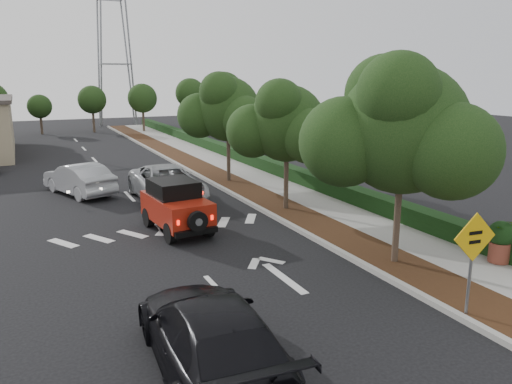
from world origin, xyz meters
TOP-DOWN VIEW (x-y plane):
  - ground at (0.00, 0.00)m, footprint 120.00×120.00m
  - curb at (4.60, 12.00)m, footprint 0.20×70.00m
  - planting_strip at (5.60, 12.00)m, footprint 1.80×70.00m
  - sidewalk at (7.50, 12.00)m, footprint 2.00×70.00m
  - hedge at (8.90, 12.00)m, footprint 0.80×70.00m
  - transmission_tower at (6.00, 48.00)m, footprint 7.00×4.00m
  - street_tree_near at (5.60, -0.50)m, footprint 3.80×3.80m
  - street_tree_mid at (5.60, 6.50)m, footprint 3.20×3.20m
  - street_tree_far at (5.60, 13.00)m, footprint 3.40×3.40m
  - red_jeep at (0.48, 5.80)m, footprint 1.97×3.85m
  - silver_suv_ahead at (1.46, 10.40)m, footprint 2.69×5.80m
  - black_suv_oncoming at (-1.51, -3.49)m, footprint 2.50×5.51m
  - silver_sedan_oncoming at (-2.11, 13.53)m, footprint 3.17×4.96m
  - speed_hump_sign at (4.80, -4.02)m, footprint 1.18×0.15m
  - terracotta_planter at (8.40, -1.96)m, footprint 0.78×0.78m

SIDE VIEW (x-z plane):
  - ground at x=0.00m, z-range 0.00..0.00m
  - transmission_tower at x=6.00m, z-range -14.00..14.00m
  - street_tree_near at x=5.60m, z-range -2.96..2.96m
  - street_tree_mid at x=5.60m, z-range -2.66..2.66m
  - street_tree_far at x=5.60m, z-range -2.81..2.81m
  - planting_strip at x=5.60m, z-range 0.00..0.12m
  - sidewalk at x=7.50m, z-range 0.00..0.12m
  - curb at x=4.60m, z-range 0.00..0.15m
  - hedge at x=8.90m, z-range 0.00..0.80m
  - silver_sedan_oncoming at x=-2.11m, z-range 0.00..1.54m
  - black_suv_oncoming at x=-1.51m, z-range 0.00..1.56m
  - silver_suv_ahead at x=1.46m, z-range 0.00..1.61m
  - terracotta_planter at x=8.40m, z-range 0.24..1.60m
  - red_jeep at x=0.48m, z-range 0.02..1.93m
  - speed_hump_sign at x=4.80m, z-range 0.48..2.99m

